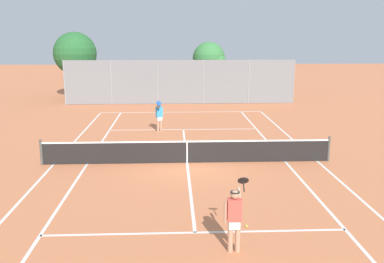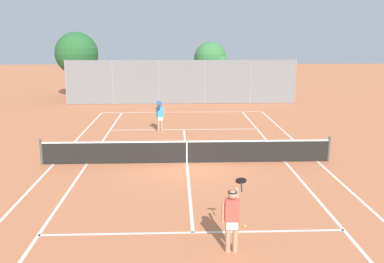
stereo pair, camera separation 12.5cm
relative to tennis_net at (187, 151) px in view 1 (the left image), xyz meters
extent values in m
plane|color=#C67047|center=(0.00, 0.00, -0.51)|extent=(120.00, 120.00, 0.00)
cube|color=silver|center=(0.00, 11.90, -0.51)|extent=(11.00, 0.10, 0.01)
cube|color=silver|center=(-5.50, 0.00, -0.51)|extent=(0.10, 23.80, 0.01)
cube|color=silver|center=(5.50, 0.00, -0.51)|extent=(0.10, 23.80, 0.01)
cube|color=silver|center=(-4.13, 0.00, -0.51)|extent=(0.10, 23.80, 0.01)
cube|color=silver|center=(4.13, 0.00, -0.51)|extent=(0.10, 23.80, 0.01)
cube|color=silver|center=(0.00, -6.40, -0.51)|extent=(8.26, 0.10, 0.01)
cube|color=silver|center=(0.00, 6.40, -0.51)|extent=(8.26, 0.10, 0.01)
cube|color=silver|center=(0.00, 0.00, -0.51)|extent=(0.10, 12.80, 0.01)
cylinder|color=#474C47|center=(-5.95, 0.00, 0.03)|extent=(0.10, 0.10, 1.07)
cylinder|color=#474C47|center=(5.95, 0.00, 0.03)|extent=(0.10, 0.10, 1.07)
cube|color=black|center=(0.00, 0.00, -0.04)|extent=(11.90, 0.02, 0.89)
cube|color=white|center=(0.00, 0.00, 0.41)|extent=(11.90, 0.03, 0.06)
cube|color=white|center=(0.00, 0.00, -0.06)|extent=(0.05, 0.03, 0.89)
cylinder|color=tan|center=(0.81, -7.47, -0.10)|extent=(0.13, 0.13, 0.82)
cylinder|color=tan|center=(0.99, -7.47, -0.10)|extent=(0.13, 0.13, 0.82)
cube|color=white|center=(0.90, -7.47, 0.23)|extent=(0.29, 0.19, 0.24)
cube|color=#D84C3F|center=(0.90, -7.47, 0.59)|extent=(0.35, 0.21, 0.56)
sphere|color=tan|center=(0.90, -7.47, 0.98)|extent=(0.22, 0.22, 0.22)
cylinder|color=black|center=(0.90, -7.47, 1.05)|extent=(0.23, 0.23, 0.02)
cylinder|color=tan|center=(0.68, -7.46, 0.53)|extent=(0.08, 0.08, 0.52)
cylinder|color=tan|center=(1.04, -7.33, 0.88)|extent=(0.09, 0.46, 0.35)
cylinder|color=black|center=(1.17, -7.08, 1.04)|extent=(0.04, 0.25, 0.22)
cylinder|color=black|center=(1.18, -6.96, 1.15)|extent=(0.29, 0.21, 0.23)
cylinder|color=tan|center=(-1.24, 6.02, -0.10)|extent=(0.13, 0.13, 0.82)
cylinder|color=tan|center=(-1.40, 5.94, -0.10)|extent=(0.13, 0.13, 0.82)
cube|color=white|center=(-1.32, 5.98, 0.23)|extent=(0.33, 0.29, 0.24)
cube|color=#3399D8|center=(-1.32, 5.98, 0.59)|extent=(0.39, 0.33, 0.56)
sphere|color=tan|center=(-1.32, 5.98, 0.98)|extent=(0.22, 0.22, 0.22)
cylinder|color=black|center=(-1.32, 5.98, 1.05)|extent=(0.23, 0.23, 0.02)
cylinder|color=tan|center=(-1.13, 6.08, 0.53)|extent=(0.08, 0.08, 0.52)
cylinder|color=tan|center=(-1.38, 5.80, 0.88)|extent=(0.28, 0.44, 0.35)
cylinder|color=#1E4C99|center=(-1.38, 5.51, 1.04)|extent=(0.14, 0.24, 0.22)
cylinder|color=#1E4C99|center=(-1.32, 5.40, 1.15)|extent=(0.34, 0.30, 0.23)
sphere|color=#D1DB33|center=(1.45, -6.12, -0.48)|extent=(0.07, 0.07, 0.07)
cylinder|color=gray|center=(-8.72, 15.46, 1.17)|extent=(0.08, 0.08, 3.36)
cylinder|color=gray|center=(-5.23, 15.46, 1.17)|extent=(0.08, 0.08, 3.36)
cylinder|color=gray|center=(-1.74, 15.46, 1.17)|extent=(0.08, 0.08, 3.36)
cylinder|color=gray|center=(1.74, 15.46, 1.17)|extent=(0.08, 0.08, 3.36)
cylinder|color=gray|center=(5.23, 15.46, 1.17)|extent=(0.08, 0.08, 3.36)
cylinder|color=gray|center=(8.72, 15.46, 1.17)|extent=(0.08, 0.08, 3.36)
cube|color=slate|center=(0.00, 15.46, 1.17)|extent=(17.44, 0.02, 3.32)
cylinder|color=brown|center=(-8.53, 18.80, 0.72)|extent=(0.30, 0.30, 2.46)
sphere|color=#26602D|center=(-8.53, 18.80, 3.17)|extent=(3.50, 3.50, 3.50)
sphere|color=#26602D|center=(-8.73, 18.42, 2.74)|extent=(2.21, 2.21, 2.21)
cylinder|color=brown|center=(2.35, 17.78, 0.70)|extent=(0.22, 0.22, 2.43)
sphere|color=#387A3D|center=(2.35, 17.78, 2.83)|extent=(2.61, 2.61, 2.61)
sphere|color=#387A3D|center=(2.90, 17.38, 2.50)|extent=(1.64, 1.64, 1.64)
camera|label=1|loc=(-0.55, -17.03, 4.72)|focal=40.00mm
camera|label=2|loc=(-0.43, -17.03, 4.72)|focal=40.00mm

